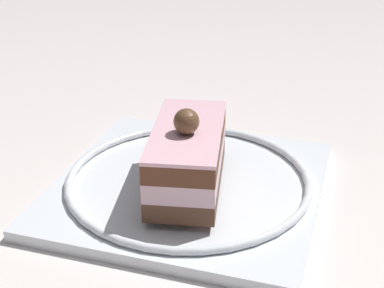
% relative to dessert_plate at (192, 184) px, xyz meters
% --- Properties ---
extents(ground_plane, '(2.40, 2.40, 0.00)m').
position_rel_dessert_plate_xyz_m(ground_plane, '(-0.00, -0.02, -0.01)').
color(ground_plane, silver).
extents(dessert_plate, '(0.27, 0.27, 0.02)m').
position_rel_dessert_plate_xyz_m(dessert_plate, '(0.00, 0.00, 0.00)').
color(dessert_plate, silver).
rests_on(dessert_plate, ground_plane).
extents(cake_slice, '(0.06, 0.12, 0.07)m').
position_rel_dessert_plate_xyz_m(cake_slice, '(-0.00, -0.02, 0.04)').
color(cake_slice, brown).
rests_on(cake_slice, dessert_plate).
extents(fork, '(0.03, 0.11, 0.00)m').
position_rel_dessert_plate_xyz_m(fork, '(-0.01, 0.07, 0.01)').
color(fork, silver).
rests_on(fork, dessert_plate).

